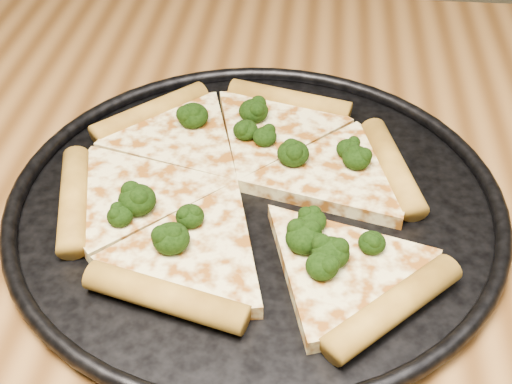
{
  "coord_description": "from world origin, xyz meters",
  "views": [
    {
      "loc": [
        0.03,
        -0.39,
        1.13
      ],
      "look_at": [
        -0.02,
        0.04,
        0.77
      ],
      "focal_mm": 49.04,
      "sensor_mm": 36.0,
      "label": 1
    }
  ],
  "objects": [
    {
      "name": "dining_table",
      "position": [
        0.0,
        0.0,
        0.66
      ],
      "size": [
        1.2,
        0.9,
        0.75
      ],
      "color": "brown",
      "rests_on": "ground"
    },
    {
      "name": "pizza",
      "position": [
        -0.03,
        0.05,
        0.77
      ],
      "size": [
        0.33,
        0.33,
        0.02
      ],
      "rotation": [
        0.0,
        0.0,
        -0.26
      ],
      "color": "#FFEB9C",
      "rests_on": "pizza_pan"
    },
    {
      "name": "pizza_pan",
      "position": [
        -0.02,
        0.04,
        0.76
      ],
      "size": [
        0.4,
        0.4,
        0.02
      ],
      "color": "black",
      "rests_on": "dining_table"
    },
    {
      "name": "broccoli_florets",
      "position": [
        -0.02,
        0.04,
        0.78
      ],
      "size": [
        0.21,
        0.21,
        0.02
      ],
      "color": "black",
      "rests_on": "pizza"
    }
  ]
}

